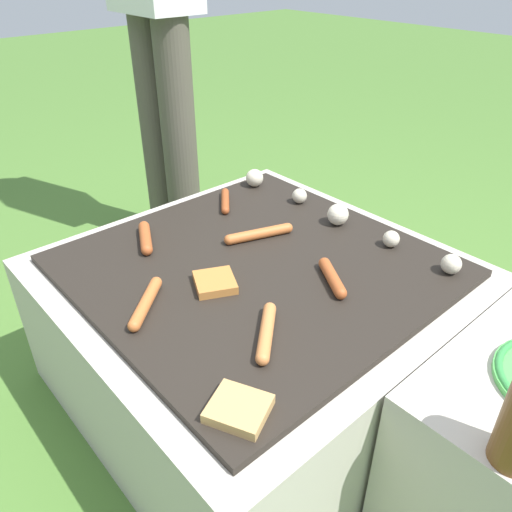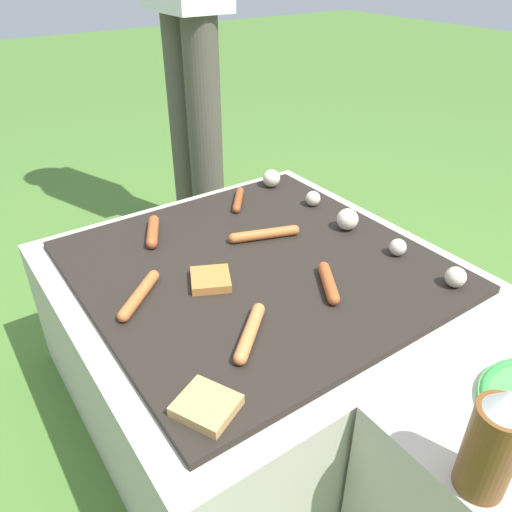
% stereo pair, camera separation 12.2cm
% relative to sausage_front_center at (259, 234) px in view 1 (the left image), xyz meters
% --- Properties ---
extents(ground_plane, '(14.00, 14.00, 0.00)m').
position_rel_sausage_front_center_xyz_m(ground_plane, '(0.09, -0.09, -0.43)').
color(ground_plane, '#47702D').
extents(grill, '(0.92, 0.92, 0.42)m').
position_rel_sausage_front_center_xyz_m(grill, '(0.09, -0.09, -0.22)').
color(grill, '#B2AA9E').
rests_on(grill, ground_plane).
extents(sausage_mid_left, '(0.13, 0.14, 0.03)m').
position_rel_sausage_front_center_xyz_m(sausage_mid_left, '(0.06, -0.38, -0.00)').
color(sausage_mid_left, '#B7602D').
rests_on(sausage_mid_left, grill).
extents(sausage_back_left, '(0.14, 0.09, 0.03)m').
position_rel_sausage_front_center_xyz_m(sausage_back_left, '(-0.18, -0.24, 0.00)').
color(sausage_back_left, '#A34C23').
rests_on(sausage_back_left, grill).
extents(sausage_front_center, '(0.08, 0.19, 0.03)m').
position_rel_sausage_front_center_xyz_m(sausage_front_center, '(0.00, 0.00, 0.00)').
color(sausage_front_center, '#B7602D').
rests_on(sausage_front_center, grill).
extents(sausage_back_right, '(0.13, 0.09, 0.03)m').
position_rel_sausage_front_center_xyz_m(sausage_back_right, '(0.27, -0.01, 0.00)').
color(sausage_back_right, '#A34C23').
rests_on(sausage_back_right, grill).
extents(sausage_mid_right, '(0.13, 0.14, 0.03)m').
position_rel_sausage_front_center_xyz_m(sausage_mid_right, '(0.31, -0.25, -0.00)').
color(sausage_mid_right, '#C6753D').
rests_on(sausage_mid_right, grill).
extents(sausage_back_center, '(0.12, 0.10, 0.02)m').
position_rel_sausage_front_center_xyz_m(sausage_back_center, '(-0.22, 0.06, -0.00)').
color(sausage_back_center, '#93421E').
rests_on(sausage_back_center, grill).
extents(bread_slice_right, '(0.12, 0.12, 0.02)m').
position_rel_sausage_front_center_xyz_m(bread_slice_right, '(0.10, -0.22, -0.00)').
color(bread_slice_right, '#B27033').
rests_on(bread_slice_right, grill).
extents(bread_slice_center, '(0.13, 0.12, 0.02)m').
position_rel_sausage_front_center_xyz_m(bread_slice_center, '(0.41, -0.42, -0.00)').
color(bread_slice_center, tan).
rests_on(bread_slice_center, grill).
extents(mushroom_row, '(0.74, 0.07, 0.06)m').
position_rel_sausage_front_center_xyz_m(mushroom_row, '(0.05, 0.22, 0.01)').
color(mushroom_row, beige).
rests_on(mushroom_row, grill).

